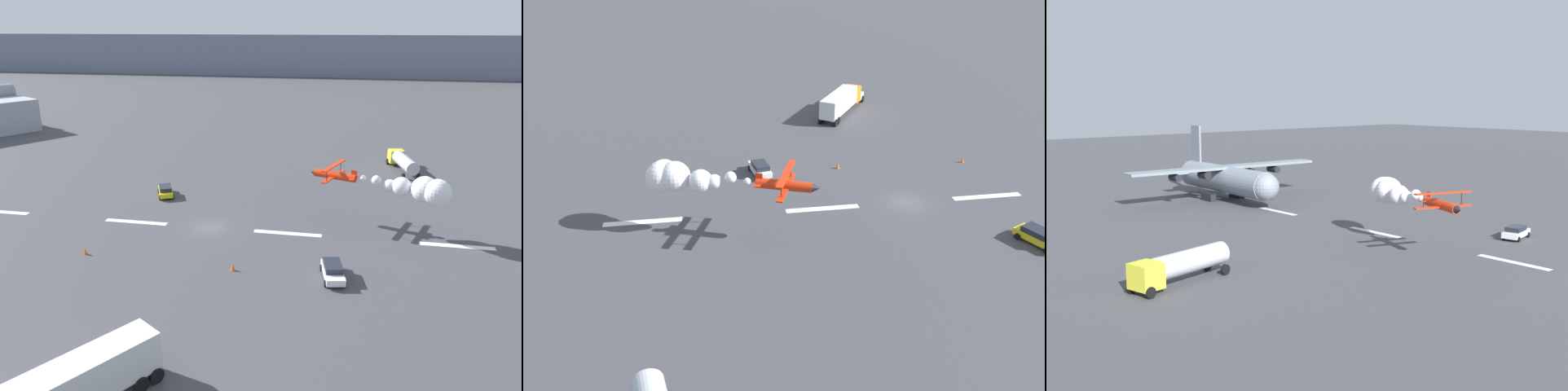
{
  "view_description": "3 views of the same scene",
  "coord_description": "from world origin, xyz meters",
  "views": [
    {
      "loc": [
        16.0,
        -52.04,
        23.2
      ],
      "look_at": [
        6.21,
        0.44,
        4.36
      ],
      "focal_mm": 33.48,
      "sensor_mm": 36.0,
      "label": 1
    },
    {
      "loc": [
        21.2,
        48.97,
        27.42
      ],
      "look_at": [
        14.52,
        5.37,
        4.72
      ],
      "focal_mm": 36.46,
      "sensor_mm": 36.0,
      "label": 2
    },
    {
      "loc": [
        -24.38,
        57.0,
        16.65
      ],
      "look_at": [
        40.96,
        0.0,
        3.06
      ],
      "focal_mm": 44.61,
      "sensor_mm": 36.0,
      "label": 3
    }
  ],
  "objects": [
    {
      "name": "runway_stripe_5",
      "position": [
        9.49,
        0.0,
        0.01
      ],
      "size": [
        8.0,
        0.9,
        0.01
      ],
      "primitive_type": "cube",
      "color": "white",
      "rests_on": "ground"
    },
    {
      "name": "cargo_transport_plane",
      "position": [
        59.66,
        -0.11,
        3.51
      ],
      "size": [
        24.34,
        32.8,
        11.45
      ],
      "color": "gray",
      "rests_on": "ground"
    },
    {
      "name": "followme_car_yellow",
      "position": [
        15.18,
        -9.76,
        0.81
      ],
      "size": [
        2.69,
        4.75,
        1.52
      ],
      "color": "white",
      "rests_on": "ground"
    },
    {
      "name": "runway_stripe_8",
      "position": [
        66.4,
        0.0,
        0.01
      ],
      "size": [
        8.0,
        0.9,
        0.01
      ],
      "primitive_type": "cube",
      "color": "white",
      "rests_on": "ground"
    },
    {
      "name": "runway_stripe_7",
      "position": [
        47.43,
        0.0,
        0.01
      ],
      "size": [
        8.0,
        0.9,
        0.01
      ],
      "primitive_type": "cube",
      "color": "white",
      "rests_on": "ground"
    },
    {
      "name": "stunt_biplane_red",
      "position": [
        24.08,
        1.93,
        5.7
      ],
      "size": [
        16.2,
        8.92,
        3.22
      ],
      "color": "red"
    },
    {
      "name": "fuel_tanker_truck",
      "position": [
        24.91,
        28.92,
        1.75
      ],
      "size": [
        4.79,
        10.46,
        2.9
      ],
      "color": "yellow",
      "rests_on": "ground"
    },
    {
      "name": "runway_stripe_6",
      "position": [
        28.46,
        0.0,
        0.01
      ],
      "size": [
        8.0,
        0.9,
        0.01
      ],
      "primitive_type": "cube",
      "color": "white",
      "rests_on": "ground"
    }
  ]
}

